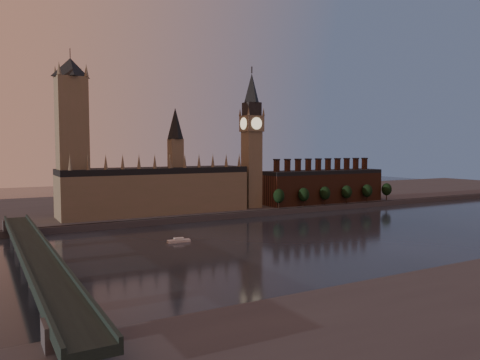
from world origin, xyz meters
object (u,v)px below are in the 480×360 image
object	(u,v)px
victoria_tower	(72,133)
big_ben	(252,139)
westminster_bridge	(35,257)
river_boat	(179,240)

from	to	relation	value
victoria_tower	big_ben	distance (m)	130.12
victoria_tower	big_ben	size ratio (longest dim) A/B	1.01
victoria_tower	big_ben	bearing A→B (deg)	-2.20
big_ben	westminster_bridge	xyz separation A→B (m)	(-165.00, -112.70, -49.39)
westminster_bridge	big_ben	bearing A→B (deg)	34.33
victoria_tower	westminster_bridge	distance (m)	133.21
westminster_bridge	river_boat	distance (m)	80.69
victoria_tower	westminster_bridge	xyz separation A→B (m)	(-35.00, -117.70, -51.65)
victoria_tower	river_boat	xyz separation A→B (m)	(37.98, -83.90, -58.16)
westminster_bridge	river_boat	xyz separation A→B (m)	(72.98, 33.80, -6.51)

